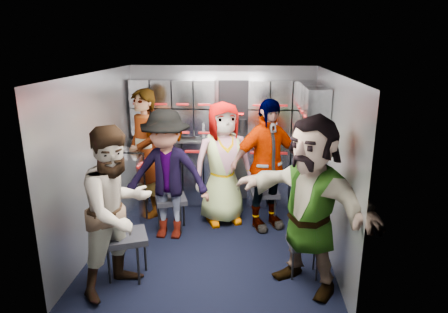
# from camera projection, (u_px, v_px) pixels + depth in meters

# --- Properties ---
(floor) EXTENTS (3.00, 3.00, 0.00)m
(floor) POSITION_uv_depth(u_px,v_px,m) (213.00, 242.00, 5.05)
(floor) COLOR black
(floor) RESTS_ON ground
(wall_back) EXTENTS (2.80, 0.04, 2.10)m
(wall_back) POSITION_uv_depth(u_px,v_px,m) (222.00, 135.00, 6.19)
(wall_back) COLOR #9499A2
(wall_back) RESTS_ON ground
(wall_left) EXTENTS (0.04, 3.00, 2.10)m
(wall_left) POSITION_uv_depth(u_px,v_px,m) (98.00, 160.00, 4.86)
(wall_left) COLOR #9499A2
(wall_left) RESTS_ON ground
(wall_right) EXTENTS (0.04, 3.00, 2.10)m
(wall_right) POSITION_uv_depth(u_px,v_px,m) (332.00, 166.00, 4.66)
(wall_right) COLOR #9499A2
(wall_right) RESTS_ON ground
(ceiling) EXTENTS (2.80, 3.00, 0.02)m
(ceiling) POSITION_uv_depth(u_px,v_px,m) (212.00, 73.00, 4.46)
(ceiling) COLOR silver
(ceiling) RESTS_ON wall_back
(cart_bank_back) EXTENTS (2.68, 0.38, 0.99)m
(cart_bank_back) POSITION_uv_depth(u_px,v_px,m) (221.00, 173.00, 6.15)
(cart_bank_back) COLOR #959AA4
(cart_bank_back) RESTS_ON ground
(cart_bank_left) EXTENTS (0.38, 0.76, 0.99)m
(cart_bank_left) POSITION_uv_depth(u_px,v_px,m) (132.00, 187.00, 5.53)
(cart_bank_left) COLOR #959AA4
(cart_bank_left) RESTS_ON ground
(counter) EXTENTS (2.68, 0.42, 0.03)m
(counter) POSITION_uv_depth(u_px,v_px,m) (221.00, 140.00, 6.00)
(counter) COLOR #BBBDC2
(counter) RESTS_ON cart_bank_back
(locker_bank_back) EXTENTS (2.68, 0.28, 0.82)m
(locker_bank_back) POSITION_uv_depth(u_px,v_px,m) (221.00, 108.00, 5.93)
(locker_bank_back) COLOR #959AA4
(locker_bank_back) RESTS_ON wall_back
(locker_bank_right) EXTENTS (0.28, 1.00, 0.82)m
(locker_bank_right) POSITION_uv_depth(u_px,v_px,m) (313.00, 117.00, 5.21)
(locker_bank_right) COLOR #959AA4
(locker_bank_right) RESTS_ON wall_right
(right_cabinet) EXTENTS (0.28, 1.20, 1.00)m
(right_cabinet) POSITION_uv_depth(u_px,v_px,m) (309.00, 191.00, 5.39)
(right_cabinet) COLOR #959AA4
(right_cabinet) RESTS_ON ground
(coffee_niche) EXTENTS (0.46, 0.16, 0.84)m
(coffee_niche) POSITION_uv_depth(u_px,v_px,m) (234.00, 109.00, 5.98)
(coffee_niche) COLOR black
(coffee_niche) RESTS_ON wall_back
(red_latch_strip) EXTENTS (2.60, 0.02, 0.03)m
(red_latch_strip) POSITION_uv_depth(u_px,v_px,m) (220.00, 152.00, 5.85)
(red_latch_strip) COLOR #A51314
(red_latch_strip) RESTS_ON cart_bank_back
(jump_seat_near_left) EXTENTS (0.54, 0.53, 0.50)m
(jump_seat_near_left) POSITION_uv_depth(u_px,v_px,m) (126.00, 240.00, 4.19)
(jump_seat_near_left) COLOR black
(jump_seat_near_left) RESTS_ON ground
(jump_seat_mid_left) EXTENTS (0.49, 0.47, 0.46)m
(jump_seat_mid_left) POSITION_uv_depth(u_px,v_px,m) (171.00, 201.00, 5.28)
(jump_seat_mid_left) COLOR black
(jump_seat_mid_left) RESTS_ON ground
(jump_seat_center) EXTENTS (0.43, 0.41, 0.49)m
(jump_seat_center) POSITION_uv_depth(u_px,v_px,m) (224.00, 187.00, 5.71)
(jump_seat_center) COLOR black
(jump_seat_center) RESTS_ON ground
(jump_seat_mid_right) EXTENTS (0.42, 0.41, 0.45)m
(jump_seat_mid_right) POSITION_uv_depth(u_px,v_px,m) (265.00, 194.00, 5.54)
(jump_seat_mid_right) COLOR black
(jump_seat_mid_right) RESTS_ON ground
(jump_seat_near_right) EXTENTS (0.38, 0.37, 0.41)m
(jump_seat_near_right) POSITION_uv_depth(u_px,v_px,m) (305.00, 245.00, 4.25)
(jump_seat_near_right) COLOR black
(jump_seat_near_right) RESTS_ON ground
(attendant_standing) EXTENTS (0.77, 0.79, 1.83)m
(attendant_standing) POSITION_uv_depth(u_px,v_px,m) (145.00, 154.00, 5.64)
(attendant_standing) COLOR black
(attendant_standing) RESTS_ON ground
(attendant_arc_a) EXTENTS (0.99, 1.04, 1.70)m
(attendant_arc_a) POSITION_uv_depth(u_px,v_px,m) (118.00, 211.00, 3.90)
(attendant_arc_a) COLOR black
(attendant_arc_a) RESTS_ON ground
(attendant_arc_b) EXTENTS (1.11, 0.67, 1.67)m
(attendant_arc_b) POSITION_uv_depth(u_px,v_px,m) (167.00, 175.00, 4.99)
(attendant_arc_b) COLOR black
(attendant_arc_b) RESTS_ON ground
(attendant_arc_c) EXTENTS (0.96, 0.80, 1.69)m
(attendant_arc_c) POSITION_uv_depth(u_px,v_px,m) (223.00, 164.00, 5.42)
(attendant_arc_c) COLOR black
(attendant_arc_c) RESTS_ON ground
(attendant_arc_d) EXTENTS (1.11, 0.87, 1.76)m
(attendant_arc_d) POSITION_uv_depth(u_px,v_px,m) (266.00, 165.00, 5.24)
(attendant_arc_d) COLOR black
(attendant_arc_d) RESTS_ON ground
(attendant_arc_e) EXTENTS (1.58, 1.54, 1.80)m
(attendant_arc_e) POSITION_uv_depth(u_px,v_px,m) (310.00, 204.00, 3.93)
(attendant_arc_e) COLOR black
(attendant_arc_e) RESTS_ON ground
(bottle_left) EXTENTS (0.07, 0.07, 0.22)m
(bottle_left) POSITION_uv_depth(u_px,v_px,m) (164.00, 132.00, 5.98)
(bottle_left) COLOR white
(bottle_left) RESTS_ON counter
(bottle_mid) EXTENTS (0.07, 0.07, 0.26)m
(bottle_mid) POSITION_uv_depth(u_px,v_px,m) (204.00, 131.00, 5.93)
(bottle_mid) COLOR white
(bottle_mid) RESTS_ON counter
(bottle_right) EXTENTS (0.07, 0.07, 0.28)m
(bottle_right) POSITION_uv_depth(u_px,v_px,m) (276.00, 132.00, 5.85)
(bottle_right) COLOR white
(bottle_right) RESTS_ON counter
(cup_left) EXTENTS (0.09, 0.09, 0.10)m
(cup_left) POSITION_uv_depth(u_px,v_px,m) (171.00, 136.00, 5.98)
(cup_left) COLOR beige
(cup_left) RESTS_ON counter
(cup_right) EXTENTS (0.08, 0.08, 0.11)m
(cup_right) POSITION_uv_depth(u_px,v_px,m) (279.00, 137.00, 5.86)
(cup_right) COLOR beige
(cup_right) RESTS_ON counter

